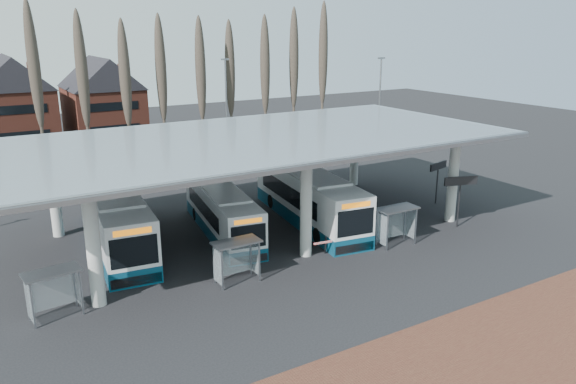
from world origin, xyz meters
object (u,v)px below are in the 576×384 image
bus_1 (222,212)px  shelter_1 (236,252)px  bus_0 (115,219)px  bus_2 (308,198)px  shelter_0 (52,283)px  shelter_2 (395,217)px

bus_1 → shelter_1: 7.55m
bus_0 → bus_2: bearing=-4.2°
bus_2 → shelter_0: (-17.49, -5.22, 0.00)m
bus_2 → shelter_0: 18.25m
bus_2 → shelter_0: bus_2 is taller
bus_1 → shelter_1: (-2.48, -7.13, 0.25)m
bus_1 → shelter_0: size_ratio=4.28×
shelter_1 → shelter_2: (10.82, -0.23, 0.06)m
shelter_0 → bus_2: bearing=10.3°
bus_2 → shelter_2: (2.23, -6.45, 0.07)m
shelter_0 → shelter_1: (8.90, -0.99, 0.00)m
shelter_1 → bus_2: bearing=35.7°
bus_0 → shelter_0: (-4.85, -7.55, -0.01)m
bus_1 → shelter_2: 11.13m
bus_0 → shelter_0: bearing=-116.5°
bus_0 → bus_1: bus_0 is taller
bus_0 → shelter_0: size_ratio=5.03×
shelter_1 → shelter_2: 10.83m
shelter_0 → shelter_2: 19.76m
bus_2 → bus_1: bearing=179.3°
bus_0 → bus_1: bearing=-6.0°
shelter_0 → shelter_1: bearing=-12.7°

